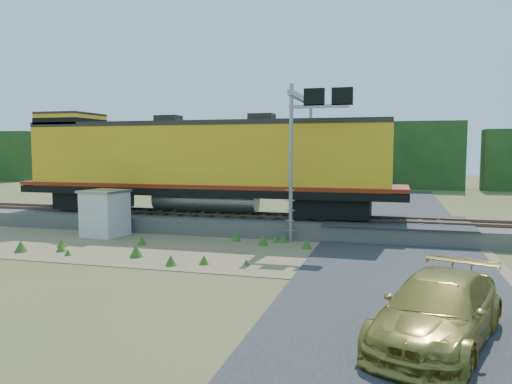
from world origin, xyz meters
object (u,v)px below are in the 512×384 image
(shed, at_px, (105,213))
(signal_gantry, at_px, (307,127))
(locomotive, at_px, (200,162))
(car, at_px, (438,310))

(shed, relative_size, signal_gantry, 0.32)
(locomotive, distance_m, shed, 5.81)
(signal_gantry, height_order, car, signal_gantry)
(shed, height_order, car, shed)
(locomotive, bearing_deg, shed, -134.88)
(shed, distance_m, car, 18.38)
(shed, xyz_separation_m, signal_gantry, (9.83, 3.03, 4.38))
(locomotive, relative_size, signal_gantry, 2.91)
(locomotive, height_order, car, locomotive)
(locomotive, bearing_deg, car, -50.76)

